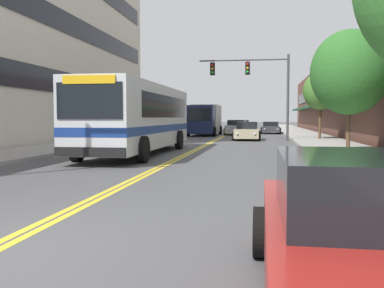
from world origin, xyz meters
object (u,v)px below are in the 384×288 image
(street_tree_right_mid, at_px, (350,72))
(box_truck, at_px, (205,119))
(car_navy_moving_lead, at_px, (242,126))
(city_bus, at_px, (139,116))
(car_champagne_parked_left_mid, at_px, (173,129))
(car_slate_blue_parked_left_far, at_px, (152,132))
(car_silver_moving_third, at_px, (236,128))
(car_beige_moving_second, at_px, (247,132))
(car_red_parked_right_foreground, at_px, (377,243))
(car_dark_grey_parked_right_mid, at_px, (270,128))
(traffic_signal_mast, at_px, (256,79))
(street_tree_right_far, at_px, (321,91))

(street_tree_right_mid, bearing_deg, box_truck, 113.42)
(street_tree_right_mid, bearing_deg, car_navy_moving_lead, 99.59)
(city_bus, bearing_deg, car_champagne_parked_left_mid, 96.80)
(car_navy_moving_lead, bearing_deg, car_champagne_parked_left_mid, -105.34)
(car_slate_blue_parked_left_far, height_order, car_silver_moving_third, car_silver_moving_third)
(car_beige_moving_second, bearing_deg, city_bus, -109.10)
(car_slate_blue_parked_left_far, xyz_separation_m, car_beige_moving_second, (6.61, 2.75, 0.01))
(car_red_parked_right_foreground, relative_size, car_navy_moving_lead, 0.95)
(car_red_parked_right_foreground, bearing_deg, city_bus, 113.17)
(car_dark_grey_parked_right_mid, distance_m, box_truck, 8.08)
(car_navy_moving_lead, xyz_separation_m, car_beige_moving_second, (1.44, -24.21, 0.01))
(car_beige_moving_second, relative_size, car_silver_moving_third, 0.95)
(car_slate_blue_parked_left_far, height_order, street_tree_right_mid, street_tree_right_mid)
(car_champagne_parked_left_mid, relative_size, street_tree_right_mid, 0.84)
(traffic_signal_mast, bearing_deg, street_tree_right_far, 5.09)
(car_champagne_parked_left_mid, height_order, traffic_signal_mast, traffic_signal_mast)
(car_beige_moving_second, bearing_deg, car_dark_grey_parked_right_mid, 81.49)
(street_tree_right_far, bearing_deg, car_champagne_parked_left_mid, 156.06)
(city_bus, bearing_deg, traffic_signal_mast, 67.39)
(car_silver_moving_third, bearing_deg, street_tree_right_far, -55.93)
(car_dark_grey_parked_right_mid, height_order, traffic_signal_mast, traffic_signal_mast)
(car_champagne_parked_left_mid, xyz_separation_m, traffic_signal_mast, (7.35, -5.70, 3.80))
(car_champagne_parked_left_mid, xyz_separation_m, car_navy_moving_lead, (5.25, 19.14, -0.02))
(car_champagne_parked_left_mid, bearing_deg, car_red_parked_right_foreground, -75.37)
(car_red_parked_right_foreground, distance_m, car_navy_moving_lead, 52.79)
(car_champagne_parked_left_mid, height_order, car_navy_moving_lead, car_champagne_parked_left_mid)
(car_navy_moving_lead, bearing_deg, traffic_signal_mast, -85.18)
(city_bus, distance_m, car_dark_grey_parked_right_mid, 27.11)
(car_champagne_parked_left_mid, distance_m, box_truck, 4.04)
(car_champagne_parked_left_mid, relative_size, traffic_signal_mast, 0.68)
(car_silver_moving_third, distance_m, traffic_signal_mast, 11.02)
(car_slate_blue_parked_left_far, bearing_deg, traffic_signal_mast, 16.27)
(city_bus, relative_size, car_champagne_parked_left_mid, 2.55)
(street_tree_right_mid, distance_m, street_tree_right_far, 12.53)
(city_bus, relative_size, car_red_parked_right_foreground, 2.44)
(city_bus, xyz_separation_m, car_silver_moving_third, (3.16, 22.60, -1.09))
(city_bus, bearing_deg, car_dark_grey_parked_right_mid, 76.10)
(car_slate_blue_parked_left_far, relative_size, traffic_signal_mast, 0.75)
(car_beige_moving_second, xyz_separation_m, traffic_signal_mast, (0.66, -0.63, 3.82))
(car_red_parked_right_foreground, relative_size, traffic_signal_mast, 0.72)
(car_slate_blue_parked_left_far, distance_m, car_red_parked_right_foreground, 27.14)
(car_dark_grey_parked_right_mid, bearing_deg, car_beige_moving_second, -98.51)
(car_red_parked_right_foreground, height_order, car_silver_moving_third, car_silver_moving_third)
(city_bus, bearing_deg, street_tree_right_far, 52.79)
(car_silver_moving_third, height_order, street_tree_right_far, street_tree_right_far)
(car_silver_moving_third, bearing_deg, car_slate_blue_parked_left_far, -113.13)
(car_red_parked_right_foreground, distance_m, car_dark_grey_parked_right_mid, 41.68)
(car_dark_grey_parked_right_mid, distance_m, car_silver_moving_third, 4.98)
(city_bus, xyz_separation_m, box_truck, (0.28, 21.23, -0.24))
(car_dark_grey_parked_right_mid, relative_size, street_tree_right_far, 0.90)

